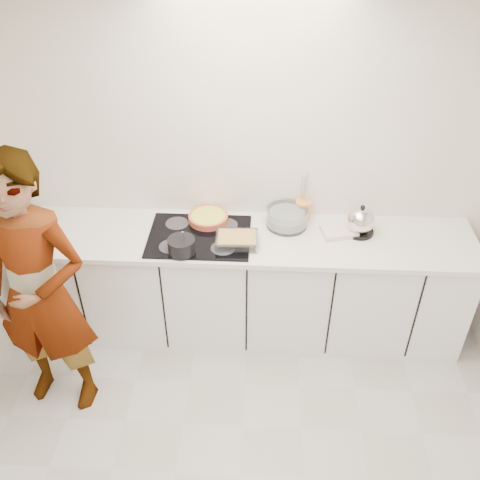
# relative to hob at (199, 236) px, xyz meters

# --- Properties ---
(floor) EXTENTS (3.60, 3.20, 0.00)m
(floor) POSITION_rel_hob_xyz_m (0.35, -1.26, -0.92)
(floor) COLOR #BEBEBE
(floor) RESTS_ON ground
(ceiling) EXTENTS (3.60, 3.20, 0.00)m
(ceiling) POSITION_rel_hob_xyz_m (0.35, -1.26, 1.68)
(ceiling) COLOR white
(ceiling) RESTS_ON wall_back
(wall_back) EXTENTS (3.60, 0.00, 2.60)m
(wall_back) POSITION_rel_hob_xyz_m (0.35, 0.34, 0.38)
(wall_back) COLOR white
(wall_back) RESTS_ON ground
(base_cabinets) EXTENTS (3.20, 0.58, 0.87)m
(base_cabinets) POSITION_rel_hob_xyz_m (0.35, 0.02, -0.48)
(base_cabinets) COLOR white
(base_cabinets) RESTS_ON floor
(countertop) EXTENTS (3.24, 0.64, 0.04)m
(countertop) POSITION_rel_hob_xyz_m (0.35, 0.02, -0.03)
(countertop) COLOR white
(countertop) RESTS_ON base_cabinets
(hob) EXTENTS (0.72, 0.54, 0.01)m
(hob) POSITION_rel_hob_xyz_m (0.00, 0.00, 0.00)
(hob) COLOR black
(hob) RESTS_ON countertop
(tart_dish) EXTENTS (0.30, 0.30, 0.05)m
(tart_dish) POSITION_rel_hob_xyz_m (0.05, 0.19, 0.03)
(tart_dish) COLOR #C55537
(tart_dish) RESTS_ON hob
(saucepan) EXTENTS (0.24, 0.24, 0.18)m
(saucepan) POSITION_rel_hob_xyz_m (-0.10, -0.19, 0.06)
(saucepan) COLOR black
(saucepan) RESTS_ON hob
(baking_dish) EXTENTS (0.30, 0.23, 0.06)m
(baking_dish) POSITION_rel_hob_xyz_m (0.27, -0.08, 0.04)
(baking_dish) COLOR silver
(baking_dish) RESTS_ON hob
(mixing_bowl) EXTENTS (0.36, 0.36, 0.14)m
(mixing_bowl) POSITION_rel_hob_xyz_m (0.62, 0.18, 0.06)
(mixing_bowl) COLOR silver
(mixing_bowl) RESTS_ON countertop
(tea_towel) EXTENTS (0.27, 0.23, 0.04)m
(tea_towel) POSITION_rel_hob_xyz_m (0.99, 0.09, 0.01)
(tea_towel) COLOR white
(tea_towel) RESTS_ON countertop
(kettle) EXTENTS (0.25, 0.25, 0.23)m
(kettle) POSITION_rel_hob_xyz_m (1.14, 0.11, 0.09)
(kettle) COLOR black
(kettle) RESTS_ON countertop
(utensil_crock) EXTENTS (0.14, 0.14, 0.14)m
(utensil_crock) POSITION_rel_hob_xyz_m (0.74, 0.28, 0.06)
(utensil_crock) COLOR #FC983A
(utensil_crock) RESTS_ON countertop
(cook) EXTENTS (0.74, 0.53, 1.89)m
(cook) POSITION_rel_hob_xyz_m (-0.91, -0.68, 0.03)
(cook) COLOR white
(cook) RESTS_ON floor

